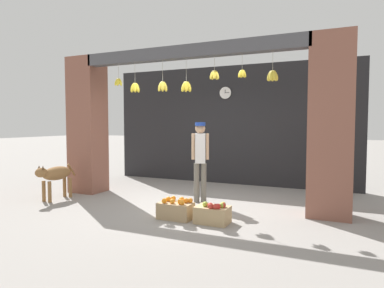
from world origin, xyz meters
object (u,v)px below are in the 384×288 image
(shopkeeper, at_px, (200,156))
(fruit_crate_apples, at_px, (213,214))
(dog, at_px, (55,175))
(wall_clock, at_px, (225,93))
(fruit_crate_oranges, at_px, (176,210))
(water_bottle, at_px, (164,207))

(shopkeeper, distance_m, fruit_crate_apples, 1.64)
(dog, xyz_separation_m, shopkeeper, (2.77, 1.03, 0.41))
(wall_clock, bearing_deg, fruit_crate_apples, -74.08)
(dog, distance_m, wall_clock, 4.50)
(dog, distance_m, shopkeeper, 2.99)
(wall_clock, bearing_deg, fruit_crate_oranges, -84.37)
(shopkeeper, height_order, water_bottle, shopkeeper)
(fruit_crate_apples, relative_size, wall_clock, 1.60)
(fruit_crate_apples, distance_m, wall_clock, 4.20)
(wall_clock, bearing_deg, dog, -128.07)
(dog, bearing_deg, shopkeeper, 113.00)
(fruit_crate_oranges, relative_size, water_bottle, 2.47)
(shopkeeper, distance_m, fruit_crate_oranges, 1.48)
(dog, relative_size, wall_clock, 3.11)
(fruit_crate_oranges, height_order, water_bottle, fruit_crate_oranges)
(dog, distance_m, water_bottle, 2.54)
(water_bottle, bearing_deg, dog, -179.28)
(wall_clock, bearing_deg, water_bottle, -90.42)
(shopkeeper, bearing_deg, water_bottle, 51.95)
(dog, height_order, fruit_crate_oranges, dog)
(fruit_crate_oranges, distance_m, fruit_crate_apples, 0.64)
(shopkeeper, height_order, fruit_crate_oranges, shopkeeper)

